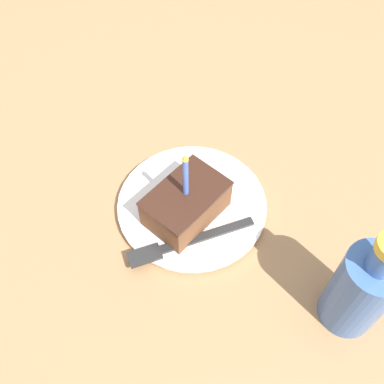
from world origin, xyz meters
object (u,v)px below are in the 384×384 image
(plate, at_px, (192,205))
(fork, at_px, (183,243))
(bottle, at_px, (361,289))
(cake_slice, at_px, (188,201))

(plate, bearing_deg, fork, 121.53)
(fork, xyz_separation_m, bottle, (-0.22, -0.07, 0.06))
(cake_slice, distance_m, fork, 0.06)
(cake_slice, bearing_deg, fork, 124.15)
(fork, height_order, bottle, bottle)
(cake_slice, xyz_separation_m, bottle, (-0.25, -0.03, 0.03))
(cake_slice, distance_m, bottle, 0.25)
(fork, bearing_deg, cake_slice, -55.85)
(plate, distance_m, bottle, 0.26)
(plate, distance_m, cake_slice, 0.04)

